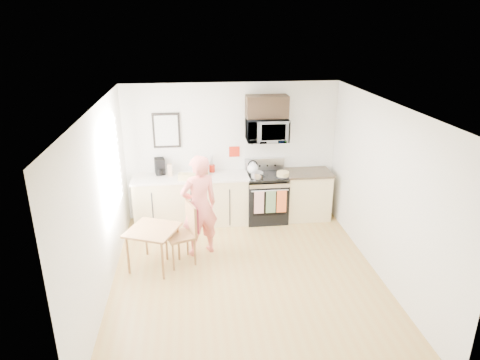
{
  "coord_description": "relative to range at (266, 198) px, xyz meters",
  "views": [
    {
      "loc": [
        -0.74,
        -5.47,
        3.65
      ],
      "look_at": [
        0.01,
        1.0,
        1.2
      ],
      "focal_mm": 32.0,
      "sensor_mm": 36.0,
      "label": 1
    }
  ],
  "objects": [
    {
      "name": "countertop_right",
      "position": [
        0.8,
        0.02,
        0.48
      ],
      "size": [
        0.88,
        0.64,
        0.04
      ],
      "primitive_type": "cube",
      "color": "black",
      "rests_on": "cabinet_right"
    },
    {
      "name": "person",
      "position": [
        -1.3,
        -1.14,
        0.41
      ],
      "size": [
        0.73,
        0.61,
        1.7
      ],
      "primitive_type": "imported",
      "rotation": [
        0.0,
        0.0,
        3.52
      ],
      "color": "#DE4B3D",
      "rests_on": "floor"
    },
    {
      "name": "chair",
      "position": [
        -1.49,
        -1.37,
        0.2
      ],
      "size": [
        0.57,
        0.53,
        0.99
      ],
      "rotation": [
        0.0,
        0.0,
        0.34
      ],
      "color": "brown",
      "rests_on": "floor"
    },
    {
      "name": "milk_carton",
      "position": [
        -1.8,
        0.1,
        0.62
      ],
      "size": [
        0.09,
        0.09,
        0.23
      ],
      "primitive_type": "cube",
      "rotation": [
        0.0,
        0.0,
        0.06
      ],
      "color": "tan",
      "rests_on": "countertop_left"
    },
    {
      "name": "wall_art",
      "position": [
        -1.83,
        0.3,
        1.31
      ],
      "size": [
        0.5,
        0.04,
        0.65
      ],
      "color": "black",
      "rests_on": "back_wall"
    },
    {
      "name": "ceiling",
      "position": [
        -0.63,
        -1.98,
        2.16
      ],
      "size": [
        4.0,
        4.6,
        0.04
      ],
      "primitive_type": "cube",
      "color": "white",
      "rests_on": "back_wall"
    },
    {
      "name": "bread_bag",
      "position": [
        -1.49,
        -0.15,
        0.56
      ],
      "size": [
        0.33,
        0.2,
        0.11
      ],
      "primitive_type": "cube",
      "rotation": [
        0.0,
        0.0,
        -0.18
      ],
      "color": "tan",
      "rests_on": "countertop_left"
    },
    {
      "name": "back_wall",
      "position": [
        -0.63,
        0.32,
        0.86
      ],
      "size": [
        4.0,
        0.04,
        2.6
      ],
      "primitive_type": "cube",
      "color": "silver",
      "rests_on": "floor"
    },
    {
      "name": "knife_block",
      "position": [
        -1.16,
        0.1,
        0.62
      ],
      "size": [
        0.12,
        0.15,
        0.23
      ],
      "primitive_type": "cube",
      "rotation": [
        0.0,
        0.0,
        0.09
      ],
      "color": "brown",
      "rests_on": "countertop_left"
    },
    {
      "name": "floor",
      "position": [
        -0.63,
        -1.98,
        -0.44
      ],
      "size": [
        4.6,
        4.6,
        0.0
      ],
      "primitive_type": "plane",
      "color": "#AA8041",
      "rests_on": "ground"
    },
    {
      "name": "countertop_left",
      "position": [
        -1.43,
        0.02,
        0.48
      ],
      "size": [
        2.14,
        0.64,
        0.04
      ],
      "primitive_type": "cube",
      "color": "#F1E2CF",
      "rests_on": "cabinet_left"
    },
    {
      "name": "microwave",
      "position": [
        -0.0,
        0.1,
        1.32
      ],
      "size": [
        0.76,
        0.51,
        0.42
      ],
      "primitive_type": "imported",
      "color": "#ADADB2",
      "rests_on": "back_wall"
    },
    {
      "name": "dining_table",
      "position": [
        -2.03,
        -1.48,
        0.14
      ],
      "size": [
        0.79,
        0.79,
        0.66
      ],
      "rotation": [
        0.0,
        0.0,
        -0.4
      ],
      "color": "brown",
      "rests_on": "floor"
    },
    {
      "name": "pot",
      "position": [
        -0.21,
        -0.17,
        0.54
      ],
      "size": [
        0.23,
        0.36,
        0.11
      ],
      "rotation": [
        0.0,
        0.0,
        0.42
      ],
      "color": "#ADADB2",
      "rests_on": "range"
    },
    {
      "name": "wall_trivet",
      "position": [
        -0.58,
        0.31,
        0.86
      ],
      "size": [
        0.2,
        0.02,
        0.2
      ],
      "primitive_type": "cube",
      "color": "#A01D0D",
      "rests_on": "back_wall"
    },
    {
      "name": "cabinet_right",
      "position": [
        0.8,
        0.02,
        0.01
      ],
      "size": [
        0.84,
        0.6,
        0.9
      ],
      "primitive_type": "cube",
      "color": "beige",
      "rests_on": "floor"
    },
    {
      "name": "cake",
      "position": [
        0.27,
        -0.15,
        0.53
      ],
      "size": [
        0.28,
        0.28,
        0.09
      ],
      "color": "black",
      "rests_on": "range"
    },
    {
      "name": "window",
      "position": [
        -2.59,
        -1.18,
        1.11
      ],
      "size": [
        0.06,
        1.4,
        1.5
      ],
      "color": "white",
      "rests_on": "left_wall"
    },
    {
      "name": "front_wall",
      "position": [
        -0.63,
        -4.28,
        0.86
      ],
      "size": [
        4.0,
        0.04,
        2.6
      ],
      "primitive_type": "cube",
      "color": "silver",
      "rests_on": "floor"
    },
    {
      "name": "range",
      "position": [
        0.0,
        0.0,
        0.0
      ],
      "size": [
        0.76,
        0.7,
        1.16
      ],
      "color": "black",
      "rests_on": "floor"
    },
    {
      "name": "kettle",
      "position": [
        -0.26,
        0.08,
        0.6
      ],
      "size": [
        0.21,
        0.21,
        0.27
      ],
      "color": "white",
      "rests_on": "range"
    },
    {
      "name": "coffee_maker",
      "position": [
        -1.99,
        0.21,
        0.65
      ],
      "size": [
        0.21,
        0.27,
        0.31
      ],
      "rotation": [
        0.0,
        0.0,
        0.21
      ],
      "color": "black",
      "rests_on": "countertop_left"
    },
    {
      "name": "right_wall",
      "position": [
        1.37,
        -1.98,
        0.86
      ],
      "size": [
        0.04,
        4.6,
        2.6
      ],
      "primitive_type": "cube",
      "color": "silver",
      "rests_on": "floor"
    },
    {
      "name": "cabinet_left",
      "position": [
        -1.43,
        0.02,
        0.01
      ],
      "size": [
        2.1,
        0.6,
        0.9
      ],
      "primitive_type": "cube",
      "color": "beige",
      "rests_on": "floor"
    },
    {
      "name": "left_wall",
      "position": [
        -2.63,
        -1.98,
        0.86
      ],
      "size": [
        0.04,
        4.6,
        2.6
      ],
      "primitive_type": "cube",
      "color": "silver",
      "rests_on": "floor"
    },
    {
      "name": "upper_cabinet",
      "position": [
        -0.0,
        0.15,
        1.74
      ],
      "size": [
        0.76,
        0.35,
        0.4
      ],
      "primitive_type": "cube",
      "color": "black",
      "rests_on": "back_wall"
    },
    {
      "name": "utensil_crock",
      "position": [
        -1.02,
        0.22,
        0.63
      ],
      "size": [
        0.11,
        0.11,
        0.32
      ],
      "color": "#A01D0D",
      "rests_on": "countertop_left"
    },
    {
      "name": "fruit_bowl",
      "position": [
        -1.29,
        0.04,
        0.55
      ],
      "size": [
        0.31,
        0.31,
        0.11
      ],
      "color": "white",
      "rests_on": "countertop_left"
    }
  ]
}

